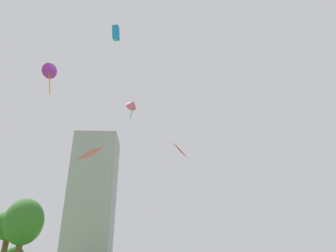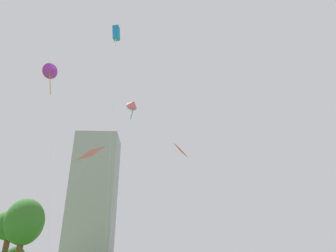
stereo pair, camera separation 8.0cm
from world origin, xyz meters
TOP-DOWN VIEW (x-y plane):
  - kite_flying_0 at (-2.19, 34.61)m, footprint 6.71×6.57m
  - kite_flying_2 at (-18.45, 19.48)m, footprint 3.92×4.60m
  - kite_flying_3 at (-12.00, 20.65)m, footprint 9.02×2.32m
  - kite_flying_6 at (-9.79, 19.94)m, footprint 2.87×4.45m
  - kite_flying_7 at (-7.16, 21.47)m, footprint 2.62×2.75m
  - park_tree_1 at (-18.96, 20.40)m, footprint 4.39×4.39m
  - park_tree_2 at (-22.80, 23.49)m, footprint 4.43×4.43m
  - distant_highrise_0 at (-55.09, 129.30)m, footprint 23.89×22.07m

SIDE VIEW (x-z plane):
  - park_tree_2 at x=-22.80m, z-range 2.23..10.57m
  - park_tree_1 at x=-18.96m, z-range 1.87..11.00m
  - kite_flying_3 at x=-12.00m, z-range 6.88..22.26m
  - kite_flying_0 at x=-2.19m, z-range 9.14..29.88m
  - kite_flying_7 at x=-7.16m, z-range 10.34..32.80m
  - kite_flying_2 at x=-18.45m, z-range 12.69..40.76m
  - distant_highrise_0 at x=-55.09m, z-range 0.00..64.03m
  - kite_flying_6 at x=-9.79m, z-range 15.74..49.67m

